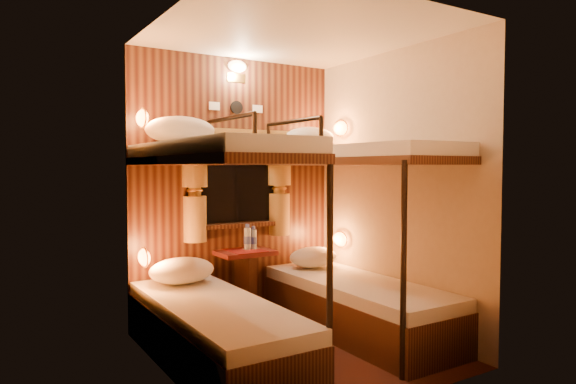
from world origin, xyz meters
TOP-DOWN VIEW (x-y plane):
  - floor at (0.00, 0.00)m, footprint 2.10×2.10m
  - ceiling at (0.00, 0.00)m, footprint 2.10×2.10m
  - wall_back at (0.00, 1.05)m, footprint 2.40×0.00m
  - wall_front at (0.00, -1.05)m, footprint 2.40×0.00m
  - wall_left at (-1.00, 0.00)m, footprint 0.00×2.40m
  - wall_right at (1.00, 0.00)m, footprint 0.00×2.40m
  - back_panel at (0.00, 1.04)m, footprint 2.00×0.03m
  - bunk_left at (-0.65, 0.07)m, footprint 0.72×1.90m
  - bunk_right at (0.65, 0.07)m, footprint 0.72×1.90m
  - window at (0.00, 1.00)m, footprint 1.00×0.12m
  - curtains at (0.00, 0.97)m, footprint 1.10×0.22m
  - back_fixtures at (0.00, 1.00)m, footprint 0.54×0.09m
  - reading_lamps at (-0.00, 0.70)m, footprint 2.00×0.20m
  - table at (0.00, 0.85)m, footprint 0.50×0.34m
  - bottle_left at (0.04, 0.88)m, footprint 0.07×0.07m
  - bottle_right at (0.10, 0.88)m, footprint 0.06×0.06m
  - sachet_a at (0.12, 0.89)m, footprint 0.09×0.08m
  - sachet_b at (0.04, 0.91)m, footprint 0.07×0.05m
  - pillow_lower_left at (-0.65, 0.71)m, footprint 0.54×0.38m
  - pillow_lower_right at (0.65, 0.71)m, footprint 0.49×0.35m
  - pillow_upper_left at (-0.65, 0.71)m, footprint 0.57×0.41m
  - pillow_upper_right at (0.65, 0.77)m, footprint 0.50×0.36m

SIDE VIEW (x-z plane):
  - floor at x=0.00m, z-range 0.00..0.00m
  - table at x=0.00m, z-range 0.09..0.74m
  - pillow_lower_right at x=0.65m, z-range 0.46..0.65m
  - bunk_left at x=-0.65m, z-range -0.35..1.47m
  - bunk_right at x=0.65m, z-range -0.35..1.47m
  - pillow_lower_left at x=-0.65m, z-range 0.46..0.67m
  - sachet_b at x=0.04m, z-range 0.65..0.66m
  - sachet_a at x=0.12m, z-range 0.65..0.66m
  - bottle_right at x=0.10m, z-range 0.64..0.85m
  - bottle_left at x=0.04m, z-range 0.63..0.87m
  - window at x=0.00m, z-range 0.79..1.58m
  - wall_back at x=0.00m, z-range 0.00..2.40m
  - wall_front at x=0.00m, z-range 0.00..2.40m
  - wall_left at x=-1.00m, z-range 0.00..2.40m
  - wall_right at x=1.00m, z-range 0.00..2.40m
  - back_panel at x=0.00m, z-range 0.00..2.40m
  - reading_lamps at x=0.00m, z-range 0.62..1.86m
  - curtains at x=0.00m, z-range 0.76..1.76m
  - pillow_upper_right at x=0.65m, z-range 1.59..1.78m
  - pillow_upper_left at x=-0.65m, z-range 1.59..1.81m
  - back_fixtures at x=0.00m, z-range 2.00..2.49m
  - ceiling at x=0.00m, z-range 2.40..2.40m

